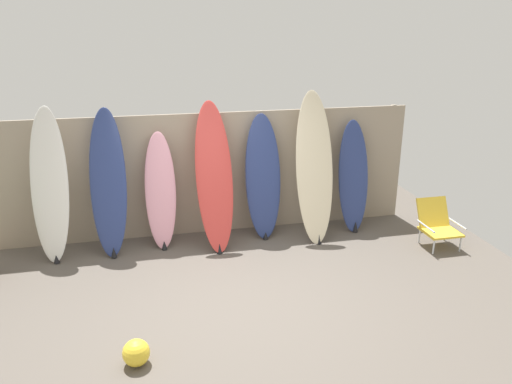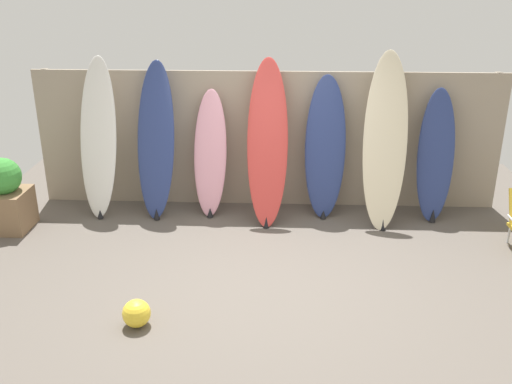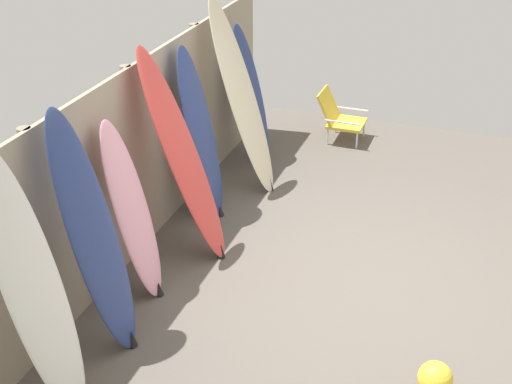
{
  "view_description": "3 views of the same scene",
  "coord_description": "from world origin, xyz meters",
  "px_view_note": "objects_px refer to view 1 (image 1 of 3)",
  "views": [
    {
      "loc": [
        -0.85,
        -4.95,
        3.06
      ],
      "look_at": [
        0.48,
        0.98,
        0.94
      ],
      "focal_mm": 35.0,
      "sensor_mm": 36.0,
      "label": 1
    },
    {
      "loc": [
        0.18,
        -5.23,
        3.01
      ],
      "look_at": [
        -0.08,
        0.42,
        0.78
      ],
      "focal_mm": 40.0,
      "sensor_mm": 36.0,
      "label": 2
    },
    {
      "loc": [
        -5.18,
        -1.04,
        3.76
      ],
      "look_at": [
        -0.15,
        0.79,
        0.86
      ],
      "focal_mm": 50.0,
      "sensor_mm": 36.0,
      "label": 3
    }
  ],
  "objects_px": {
    "beach_chair": "(437,223)",
    "surfboard_navy_6": "(353,177)",
    "surfboard_navy_4": "(263,178)",
    "surfboard_cream_5": "(314,168)",
    "surfboard_navy_1": "(108,184)",
    "surfboard_red_3": "(214,177)",
    "surfboard_pink_2": "(161,192)",
    "surfboard_white_0": "(50,186)",
    "beach_ball": "(136,353)"
  },
  "relations": [
    {
      "from": "surfboard_navy_4",
      "to": "surfboard_navy_6",
      "type": "distance_m",
      "value": 1.38
    },
    {
      "from": "surfboard_white_0",
      "to": "surfboard_navy_4",
      "type": "height_order",
      "value": "surfboard_white_0"
    },
    {
      "from": "surfboard_white_0",
      "to": "surfboard_cream_5",
      "type": "relative_size",
      "value": 0.96
    },
    {
      "from": "surfboard_navy_4",
      "to": "surfboard_cream_5",
      "type": "bearing_deg",
      "value": -13.91
    },
    {
      "from": "surfboard_navy_4",
      "to": "surfboard_cream_5",
      "type": "relative_size",
      "value": 0.85
    },
    {
      "from": "surfboard_white_0",
      "to": "beach_chair",
      "type": "xyz_separation_m",
      "value": [
        5.19,
        -0.77,
        -0.68
      ]
    },
    {
      "from": "beach_chair",
      "to": "surfboard_navy_1",
      "type": "bearing_deg",
      "value": -176.08
    },
    {
      "from": "surfboard_pink_2",
      "to": "beach_chair",
      "type": "xyz_separation_m",
      "value": [
        3.79,
        -0.83,
        -0.47
      ]
    },
    {
      "from": "surfboard_navy_4",
      "to": "surfboard_pink_2",
      "type": "bearing_deg",
      "value": -179.27
    },
    {
      "from": "surfboard_navy_6",
      "to": "beach_chair",
      "type": "bearing_deg",
      "value": -40.81
    },
    {
      "from": "surfboard_red_3",
      "to": "beach_ball",
      "type": "bearing_deg",
      "value": -114.07
    },
    {
      "from": "surfboard_navy_1",
      "to": "beach_chair",
      "type": "height_order",
      "value": "surfboard_navy_1"
    },
    {
      "from": "surfboard_white_0",
      "to": "beach_ball",
      "type": "height_order",
      "value": "surfboard_white_0"
    },
    {
      "from": "surfboard_cream_5",
      "to": "surfboard_navy_4",
      "type": "bearing_deg",
      "value": 166.09
    },
    {
      "from": "surfboard_navy_1",
      "to": "surfboard_red_3",
      "type": "bearing_deg",
      "value": -2.9
    },
    {
      "from": "surfboard_pink_2",
      "to": "beach_ball",
      "type": "bearing_deg",
      "value": -98.08
    },
    {
      "from": "surfboard_navy_6",
      "to": "beach_ball",
      "type": "relative_size",
      "value": 6.45
    },
    {
      "from": "surfboard_navy_4",
      "to": "surfboard_navy_6",
      "type": "xyz_separation_m",
      "value": [
        1.38,
        -0.03,
        -0.08
      ]
    },
    {
      "from": "surfboard_red_3",
      "to": "surfboard_pink_2",
      "type": "bearing_deg",
      "value": 169.63
    },
    {
      "from": "surfboard_red_3",
      "to": "beach_chair",
      "type": "bearing_deg",
      "value": -12.93
    },
    {
      "from": "surfboard_pink_2",
      "to": "surfboard_navy_4",
      "type": "relative_size",
      "value": 0.89
    },
    {
      "from": "surfboard_navy_4",
      "to": "surfboard_navy_1",
      "type": "bearing_deg",
      "value": -177.81
    },
    {
      "from": "surfboard_navy_1",
      "to": "surfboard_cream_5",
      "type": "distance_m",
      "value": 2.84
    },
    {
      "from": "surfboard_white_0",
      "to": "beach_chair",
      "type": "distance_m",
      "value": 5.29
    },
    {
      "from": "surfboard_navy_1",
      "to": "beach_ball",
      "type": "xyz_separation_m",
      "value": [
        0.31,
        -2.54,
        -0.85
      ]
    },
    {
      "from": "surfboard_pink_2",
      "to": "surfboard_navy_1",
      "type": "bearing_deg",
      "value": -174.68
    },
    {
      "from": "surfboard_navy_4",
      "to": "beach_ball",
      "type": "relative_size",
      "value": 7.02
    },
    {
      "from": "surfboard_navy_1",
      "to": "surfboard_navy_4",
      "type": "bearing_deg",
      "value": 2.19
    },
    {
      "from": "surfboard_navy_4",
      "to": "beach_chair",
      "type": "distance_m",
      "value": 2.54
    },
    {
      "from": "surfboard_cream_5",
      "to": "beach_chair",
      "type": "distance_m",
      "value": 1.9
    },
    {
      "from": "surfboard_navy_4",
      "to": "beach_chair",
      "type": "bearing_deg",
      "value": -20.14
    },
    {
      "from": "surfboard_navy_1",
      "to": "surfboard_navy_4",
      "type": "distance_m",
      "value": 2.14
    },
    {
      "from": "beach_chair",
      "to": "surfboard_navy_6",
      "type": "bearing_deg",
      "value": 152.93
    },
    {
      "from": "surfboard_pink_2",
      "to": "surfboard_white_0",
      "type": "bearing_deg",
      "value": -177.49
    },
    {
      "from": "surfboard_red_3",
      "to": "surfboard_navy_6",
      "type": "bearing_deg",
      "value": 3.25
    },
    {
      "from": "beach_ball",
      "to": "surfboard_navy_4",
      "type": "bearing_deg",
      "value": 55.12
    },
    {
      "from": "surfboard_pink_2",
      "to": "surfboard_navy_6",
      "type": "xyz_separation_m",
      "value": [
        2.84,
        -0.01,
        0.02
      ]
    },
    {
      "from": "surfboard_red_3",
      "to": "surfboard_white_0",
      "type": "bearing_deg",
      "value": 178.06
    },
    {
      "from": "surfboard_navy_1",
      "to": "beach_chair",
      "type": "bearing_deg",
      "value": -9.82
    },
    {
      "from": "surfboard_pink_2",
      "to": "surfboard_navy_6",
      "type": "bearing_deg",
      "value": -0.3
    },
    {
      "from": "surfboard_navy_1",
      "to": "surfboard_navy_4",
      "type": "height_order",
      "value": "surfboard_navy_1"
    },
    {
      "from": "surfboard_navy_4",
      "to": "beach_ball",
      "type": "bearing_deg",
      "value": -124.88
    },
    {
      "from": "surfboard_white_0",
      "to": "surfboard_red_3",
      "type": "xyz_separation_m",
      "value": [
        2.14,
        -0.07,
        -0.01
      ]
    },
    {
      "from": "surfboard_navy_4",
      "to": "beach_chair",
      "type": "xyz_separation_m",
      "value": [
        2.33,
        -0.85,
        -0.57
      ]
    },
    {
      "from": "surfboard_white_0",
      "to": "beach_ball",
      "type": "distance_m",
      "value": 2.88
    },
    {
      "from": "surfboard_navy_6",
      "to": "beach_chair",
      "type": "distance_m",
      "value": 1.35
    },
    {
      "from": "surfboard_red_3",
      "to": "beach_chair",
      "type": "distance_m",
      "value": 3.2
    },
    {
      "from": "surfboard_navy_6",
      "to": "surfboard_navy_1",
      "type": "bearing_deg",
      "value": -179.22
    },
    {
      "from": "surfboard_navy_1",
      "to": "surfboard_red_3",
      "type": "xyz_separation_m",
      "value": [
        1.41,
        -0.07,
        0.02
      ]
    },
    {
      "from": "surfboard_cream_5",
      "to": "beach_chair",
      "type": "bearing_deg",
      "value": -22.73
    }
  ]
}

